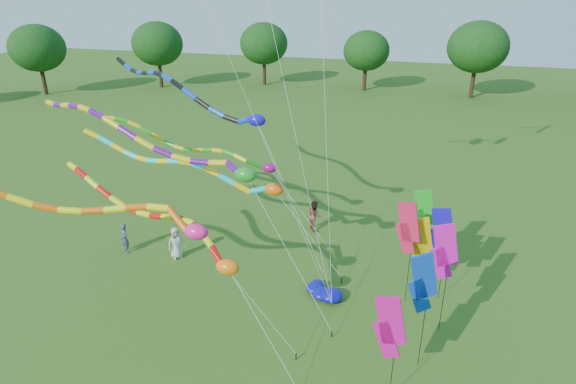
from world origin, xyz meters
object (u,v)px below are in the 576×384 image
(tube_kite_red, at_px, (168,225))
(person_a, at_px, (176,243))
(tube_kite_orange, at_px, (77,204))
(blue_nylon_heap, at_px, (319,283))
(person_b, at_px, (124,238))
(person_c, at_px, (314,215))

(tube_kite_red, relative_size, person_a, 6.70)
(tube_kite_orange, height_order, blue_nylon_heap, tube_kite_orange)
(tube_kite_orange, height_order, person_b, tube_kite_orange)
(tube_kite_red, distance_m, person_c, 10.90)
(person_a, height_order, person_c, person_c)
(person_b, relative_size, person_c, 0.92)
(blue_nylon_heap, xyz_separation_m, person_c, (-1.57, 5.71, 0.67))
(tube_kite_red, bearing_deg, person_c, 91.32)
(tube_kite_red, distance_m, tube_kite_orange, 3.45)
(tube_kite_red, xyz_separation_m, blue_nylon_heap, (5.44, 3.84, -4.23))
(tube_kite_red, relative_size, blue_nylon_heap, 7.61)
(tube_kite_red, bearing_deg, blue_nylon_heap, 58.58)
(blue_nylon_heap, relative_size, person_b, 0.92)
(person_c, bearing_deg, person_b, 87.81)
(person_a, distance_m, person_c, 8.06)
(person_b, xyz_separation_m, person_c, (9.16, 5.37, 0.08))
(person_a, relative_size, person_c, 0.96)
(person_b, bearing_deg, person_a, 37.79)
(blue_nylon_heap, bearing_deg, person_b, 178.19)
(blue_nylon_heap, bearing_deg, person_a, 175.67)
(tube_kite_red, height_order, blue_nylon_heap, tube_kite_red)
(person_a, bearing_deg, tube_kite_red, -105.36)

